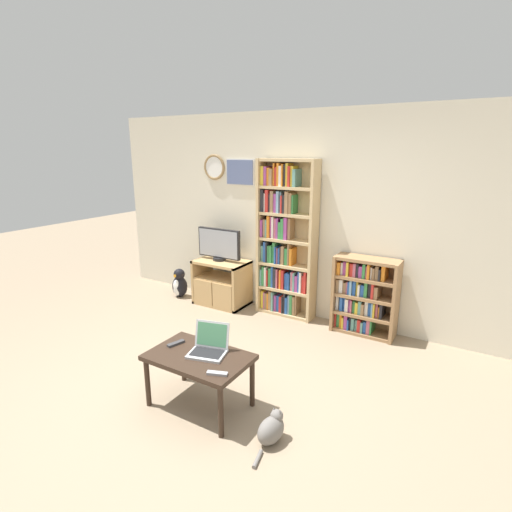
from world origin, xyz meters
The scene contains 12 objects.
ground_plane centered at (0.00, 0.00, 0.00)m, with size 18.00×18.00×0.00m, color gray.
wall_back centered at (-0.01, 2.22, 1.31)m, with size 6.01×0.09×2.60m.
tv_stand centered at (-1.09, 1.92, 0.32)m, with size 0.73×0.47×0.63m.
television centered at (-1.13, 1.93, 0.86)m, with size 0.67×0.18×0.45m.
bookshelf_tall centered at (-0.19, 2.07, 0.98)m, with size 0.77×0.24×2.02m.
bookshelf_short centered at (0.87, 2.04, 0.46)m, with size 0.74×0.30×0.93m.
coffee_table centered at (0.12, -0.08, 0.42)m, with size 0.85×0.54×0.47m.
laptop centered at (0.17, 0.01, 0.54)m, with size 0.36×0.33×0.24m.
remote_near_laptop centered at (-0.17, -0.03, 0.48)m, with size 0.09×0.17×0.02m.
remote_far_from_laptop centered at (0.43, -0.24, 0.48)m, with size 0.17×0.10×0.02m.
cat centered at (0.86, -0.15, 0.11)m, with size 0.20×0.44×0.25m.
penguin_figurine centered at (-1.80, 1.82, 0.20)m, with size 0.23×0.21×0.43m.
Camera 1 is at (2.07, -2.39, 2.12)m, focal length 28.00 mm.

